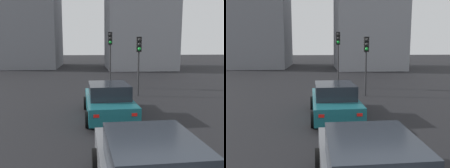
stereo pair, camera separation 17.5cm
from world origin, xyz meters
The scene contains 5 objects.
car_teal_lead centered at (7.88, 0.12, 0.73)m, with size 4.54×2.21×1.52m.
traffic_light_near_left centered at (12.15, -2.11, 2.63)m, with size 0.32×0.28×3.64m.
traffic_light_near_right centered at (15.24, -0.66, 2.94)m, with size 0.32×0.30×4.08m.
building_facade_left centered at (30.98, -6.00, 6.52)m, with size 9.14×8.68×13.05m, color gray.
building_facade_center centered at (34.83, 10.00, 8.55)m, with size 10.40×9.80×17.11m, color slate.
Camera 2 is at (-2.52, 0.83, 3.11)m, focal length 39.10 mm.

